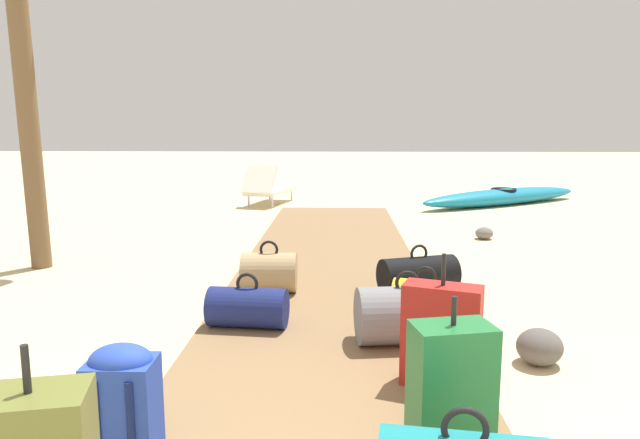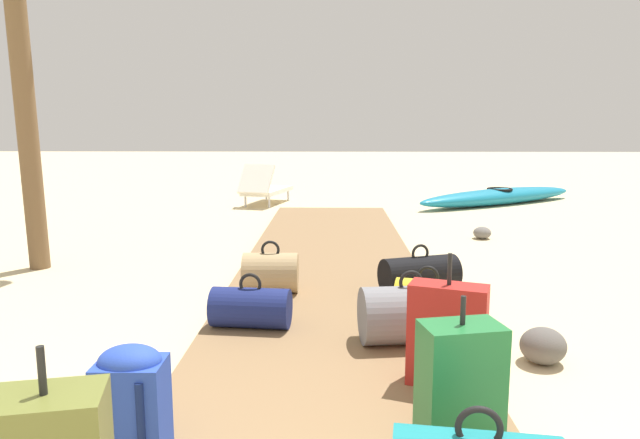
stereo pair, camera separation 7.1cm
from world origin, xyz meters
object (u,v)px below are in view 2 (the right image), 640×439
(duffel_bag_navy, at_px, (251,307))
(suitcase_red, at_px, (447,335))
(backpack_blue, at_px, (132,400))
(duffel_bag_black, at_px, (420,274))
(lounge_chair, at_px, (265,188))
(duffel_bag_grey, at_px, (410,314))
(duffel_bag_yellow, at_px, (427,298))
(duffel_bag_tan, at_px, (271,272))
(suitcase_green, at_px, (460,384))
(kayak, at_px, (499,196))

(duffel_bag_navy, relative_size, suitcase_red, 0.78)
(backpack_blue, bearing_deg, duffel_bag_black, 57.98)
(lounge_chair, bearing_deg, duffel_bag_grey, -76.04)
(duffel_bag_yellow, distance_m, duffel_bag_tan, 1.41)
(suitcase_green, height_order, backpack_blue, suitcase_green)
(suitcase_green, distance_m, suitcase_red, 0.61)
(suitcase_red, bearing_deg, duffel_bag_yellow, 85.85)
(duffel_bag_black, relative_size, lounge_chair, 0.45)
(duffel_bag_navy, xyz_separation_m, duffel_bag_tan, (0.05, 0.89, 0.03))
(suitcase_red, bearing_deg, suitcase_green, -95.74)
(duffel_bag_yellow, distance_m, suitcase_red, 1.19)
(suitcase_red, bearing_deg, duffel_bag_navy, 143.52)
(duffel_bag_navy, height_order, kayak, duffel_bag_navy)
(duffel_bag_navy, distance_m, duffel_bag_tan, 0.90)
(suitcase_green, relative_size, duffel_bag_black, 0.95)
(duffel_bag_grey, xyz_separation_m, duffel_bag_navy, (-1.11, 0.27, -0.05))
(suitcase_red, xyz_separation_m, duffel_bag_tan, (-1.18, 1.80, -0.11))
(duffel_bag_grey, xyz_separation_m, lounge_chair, (-1.84, 7.42, 0.05))
(duffel_bag_grey, xyz_separation_m, kayak, (2.75, 7.56, -0.12))
(backpack_blue, xyz_separation_m, kayak, (4.14, 8.96, -0.19))
(lounge_chair, bearing_deg, duffel_bag_black, -71.41)
(suitcase_red, relative_size, lounge_chair, 0.47)
(kayak, bearing_deg, duffel_bag_black, -111.53)
(duffel_bag_tan, bearing_deg, lounge_chair, 97.13)
(duffel_bag_tan, relative_size, lounge_chair, 0.30)
(duffel_bag_grey, height_order, duffel_bag_yellow, duffel_bag_grey)
(duffel_bag_black, bearing_deg, duffel_bag_grey, -101.40)
(duffel_bag_grey, distance_m, suitcase_red, 0.65)
(suitcase_red, height_order, lounge_chair, suitcase_red)
(suitcase_red, height_order, duffel_bag_tan, suitcase_red)
(backpack_blue, height_order, kayak, backpack_blue)
(duffel_bag_grey, xyz_separation_m, suitcase_red, (0.12, -0.64, 0.10))
(suitcase_green, bearing_deg, duffel_bag_black, 85.66)
(duffel_bag_grey, bearing_deg, suitcase_green, -87.34)
(backpack_blue, distance_m, kayak, 9.88)
(duffel_bag_navy, xyz_separation_m, suitcase_green, (1.17, -1.52, 0.14))
(kayak, bearing_deg, duffel_bag_grey, -109.98)
(duffel_bag_grey, xyz_separation_m, backpack_blue, (-1.39, -1.40, 0.08))
(suitcase_red, relative_size, kayak, 0.20)
(suitcase_red, bearing_deg, duffel_bag_grey, 100.61)
(suitcase_green, xyz_separation_m, backpack_blue, (-1.45, -0.16, -0.01))
(duffel_bag_grey, relative_size, duffel_bag_navy, 1.18)
(duffel_bag_navy, relative_size, duffel_bag_tan, 1.23)
(duffel_bag_navy, bearing_deg, duffel_bag_yellow, 11.50)
(backpack_blue, relative_size, suitcase_red, 0.68)
(duffel_bag_black, bearing_deg, backpack_blue, -122.02)
(kayak, bearing_deg, duffel_bag_yellow, -109.93)
(duffel_bag_navy, distance_m, suitcase_red, 1.54)
(duffel_bag_navy, bearing_deg, kayak, 62.09)
(duffel_bag_navy, height_order, lounge_chair, lounge_chair)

